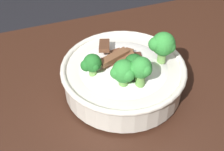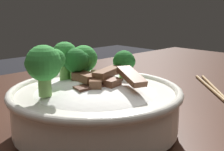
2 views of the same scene
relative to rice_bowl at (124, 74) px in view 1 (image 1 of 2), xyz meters
name	(u,v)px [view 1 (image 1 of 2)]	position (x,y,z in m)	size (l,w,h in m)	color
rice_bowl	(124,74)	(0.00, 0.00, 0.00)	(0.26, 0.26, 0.14)	silver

